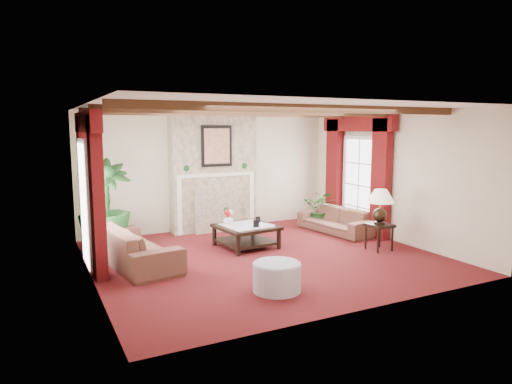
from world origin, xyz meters
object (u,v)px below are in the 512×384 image
potted_palm (105,225)px  side_table (379,237)px  sofa_right (336,216)px  ottoman (277,277)px  coffee_table (246,236)px  sofa_left (135,239)px

potted_palm → side_table: bearing=-26.8°
sofa_right → potted_palm: (-4.89, 0.78, 0.13)m
potted_palm → ottoman: bearing=-61.6°
coffee_table → side_table: 2.59m
potted_palm → coffee_table: (2.52, -1.04, -0.28)m
potted_palm → side_table: 5.31m
sofa_left → potted_palm: potted_palm is taller
potted_palm → coffee_table: potted_palm is taller
sofa_left → side_table: bearing=-113.6°
sofa_left → side_table: sofa_left is taller
sofa_left → sofa_right: (4.58, 0.42, -0.07)m
coffee_table → sofa_left: bearing=177.5°
side_table → ottoman: (-2.87, -1.08, -0.05)m
sofa_left → ottoman: size_ratio=3.30×
coffee_table → potted_palm: bearing=150.9°
potted_palm → sofa_right: bearing=-9.0°
potted_palm → ottoman: size_ratio=2.74×
coffee_table → side_table: size_ratio=2.05×
side_table → ottoman: size_ratio=0.74×
side_table → sofa_right: bearing=84.4°
sofa_left → coffee_table: (2.21, 0.16, -0.22)m
sofa_right → sofa_left: bearing=-92.3°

